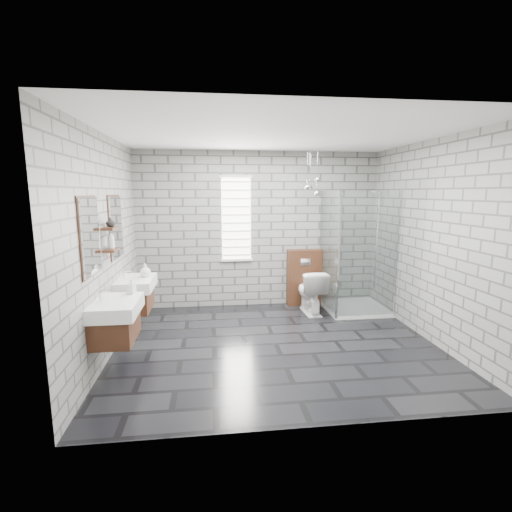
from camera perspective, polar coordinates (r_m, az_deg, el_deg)
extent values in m
cube|color=black|center=(5.11, 3.10, -13.45)|extent=(4.20, 3.60, 0.02)
cube|color=white|center=(4.75, 3.42, 18.33)|extent=(4.20, 3.60, 0.02)
cube|color=gray|center=(6.52, 0.45, 4.03)|extent=(4.20, 0.02, 2.70)
cube|color=gray|center=(3.00, 9.33, -2.90)|extent=(4.20, 0.02, 2.70)
cube|color=gray|center=(4.84, -22.18, 1.30)|extent=(0.02, 3.60, 2.70)
cube|color=gray|center=(5.51, 25.39, 2.03)|extent=(0.02, 3.60, 2.70)
cube|color=#4A2816|center=(4.39, -20.80, -10.21)|extent=(0.42, 0.62, 0.30)
cube|color=silver|center=(4.33, -18.22, -9.89)|extent=(0.02, 0.35, 0.01)
cube|color=white|center=(4.31, -20.66, -7.41)|extent=(0.47, 0.70, 0.15)
cylinder|color=silver|center=(4.32, -22.78, -5.66)|extent=(0.04, 0.04, 0.12)
cylinder|color=silver|center=(4.29, -22.18, -5.02)|extent=(0.10, 0.02, 0.02)
cube|color=white|center=(4.22, -24.16, 2.77)|extent=(0.03, 0.55, 0.80)
cube|color=#4A2816|center=(4.22, -24.31, 2.76)|extent=(0.01, 0.59, 0.84)
cube|color=#4A2816|center=(5.38, -18.11, -6.38)|extent=(0.42, 0.62, 0.30)
cube|color=silver|center=(5.34, -16.01, -6.07)|extent=(0.02, 0.35, 0.01)
cube|color=white|center=(5.32, -17.97, -4.05)|extent=(0.47, 0.70, 0.15)
cylinder|color=silver|center=(5.32, -19.69, -2.65)|extent=(0.04, 0.04, 0.12)
cylinder|color=silver|center=(5.30, -19.19, -2.12)|extent=(0.10, 0.02, 0.02)
cube|color=white|center=(5.24, -20.75, 4.19)|extent=(0.03, 0.55, 0.80)
cube|color=#4A2816|center=(5.25, -20.88, 4.19)|extent=(0.01, 0.59, 0.84)
cube|color=#4A2816|center=(4.77, -21.39, 0.88)|extent=(0.14, 0.30, 0.03)
cube|color=#4A2816|center=(4.74, -21.58, 3.99)|extent=(0.14, 0.30, 0.03)
cube|color=white|center=(6.44, -3.07, 5.73)|extent=(0.50, 0.02, 1.40)
cube|color=white|center=(6.41, -3.12, 12.15)|extent=(0.56, 0.04, 0.04)
cube|color=white|center=(6.51, -3.00, -0.62)|extent=(0.56, 0.04, 0.04)
cube|color=white|center=(6.49, -3.01, 0.16)|extent=(0.48, 0.01, 0.02)
cube|color=white|center=(6.47, -3.02, 1.38)|extent=(0.48, 0.01, 0.02)
cube|color=white|center=(6.45, -3.03, 2.61)|extent=(0.48, 0.01, 0.02)
cube|color=white|center=(6.43, -3.04, 3.85)|extent=(0.48, 0.01, 0.02)
cube|color=white|center=(6.42, -3.05, 5.09)|extent=(0.48, 0.01, 0.02)
cube|color=white|center=(6.41, -3.06, 6.34)|extent=(0.48, 0.01, 0.02)
cube|color=white|center=(6.40, -3.08, 7.59)|extent=(0.48, 0.01, 0.02)
cube|color=white|center=(6.40, -3.09, 8.84)|extent=(0.48, 0.01, 0.02)
cube|color=white|center=(6.40, -3.10, 10.10)|extent=(0.48, 0.01, 0.03)
cube|color=white|center=(6.40, -3.11, 11.35)|extent=(0.48, 0.01, 0.03)
cube|color=#4A2816|center=(6.70, 7.38, -3.27)|extent=(0.60, 0.20, 1.00)
cube|color=silver|center=(6.54, 7.66, -0.92)|extent=(0.18, 0.01, 0.12)
cube|color=white|center=(6.70, 14.85, -7.70)|extent=(1.00, 1.00, 0.06)
cube|color=silver|center=(6.03, 16.97, 0.06)|extent=(1.00, 0.01, 2.00)
cube|color=silver|center=(6.30, 11.11, 0.72)|extent=(0.01, 1.00, 2.00)
cube|color=silver|center=(5.85, 12.58, -0.04)|extent=(0.03, 0.03, 2.00)
cube|color=silver|center=(6.24, 21.01, 0.15)|extent=(0.03, 0.03, 2.00)
cylinder|color=silver|center=(6.82, 18.06, 1.68)|extent=(0.02, 0.02, 1.80)
cylinder|color=silver|center=(6.73, 17.86, 9.46)|extent=(0.14, 0.14, 0.02)
sphere|color=silver|center=(6.14, 7.85, 10.44)|extent=(0.09, 0.09, 0.09)
cylinder|color=silver|center=(6.15, 7.92, 13.52)|extent=(0.01, 0.01, 0.57)
sphere|color=silver|center=(6.19, 9.30, 9.51)|extent=(0.09, 0.09, 0.09)
cylinder|color=silver|center=(6.20, 9.40, 13.01)|extent=(0.01, 0.01, 0.67)
sphere|color=silver|center=(6.29, 8.30, 10.39)|extent=(0.09, 0.09, 0.09)
cylinder|color=silver|center=(6.30, 8.38, 13.41)|extent=(0.01, 0.01, 0.57)
sphere|color=silver|center=(6.22, 8.15, 10.37)|extent=(0.09, 0.09, 0.09)
cylinder|color=silver|center=(6.24, 8.23, 13.44)|extent=(0.01, 0.01, 0.58)
sphere|color=silver|center=(6.25, 9.36, 11.54)|extent=(0.09, 0.09, 0.09)
cylinder|color=silver|center=(6.27, 9.43, 13.99)|extent=(0.01, 0.01, 0.45)
imported|color=white|center=(6.30, 8.38, -5.39)|extent=(0.44, 0.73, 0.73)
imported|color=#B2B2B2|center=(4.50, -18.61, -4.46)|extent=(0.10, 0.10, 0.17)
imported|color=#B2B2B2|center=(5.33, -16.67, -2.12)|extent=(0.19, 0.19, 0.18)
imported|color=#B2B2B2|center=(4.73, -21.44, 2.35)|extent=(0.10, 0.10, 0.22)
imported|color=#B2B2B2|center=(4.74, -21.49, 4.85)|extent=(0.13, 0.13, 0.11)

